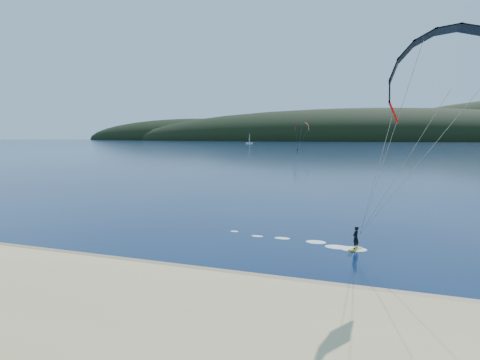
% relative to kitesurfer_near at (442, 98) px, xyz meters
% --- Properties ---
extents(ground, '(1800.00, 1800.00, 0.00)m').
position_rel_kitesurfer_near_xyz_m(ground, '(-17.23, -9.95, -10.17)').
color(ground, '#071738').
rests_on(ground, ground).
extents(wet_sand, '(220.00, 2.50, 0.10)m').
position_rel_kitesurfer_near_xyz_m(wet_sand, '(-17.23, -5.45, -10.12)').
color(wet_sand, '#86714E').
rests_on(wet_sand, ground).
extents(headland, '(1200.00, 310.00, 140.00)m').
position_rel_kitesurfer_near_xyz_m(headland, '(-16.59, 735.34, -10.17)').
color(headland, black).
rests_on(headland, ground).
extents(kitesurfer_near, '(19.60, 6.37, 13.89)m').
position_rel_kitesurfer_near_xyz_m(kitesurfer_near, '(0.00, 0.00, 0.00)').
color(kitesurfer_near, gold).
rests_on(kitesurfer_near, ground).
extents(kitesurfer_far, '(7.68, 6.22, 13.63)m').
position_rel_kitesurfer_near_xyz_m(kitesurfer_far, '(-46.09, 184.46, 1.35)').
color(kitesurfer_far, gold).
rests_on(kitesurfer_far, ground).
extents(sailboat, '(7.99, 5.33, 11.17)m').
position_rel_kitesurfer_near_xyz_m(sailboat, '(-147.23, 397.76, -9.35)').
color(sailboat, white).
rests_on(sailboat, ground).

